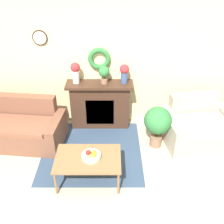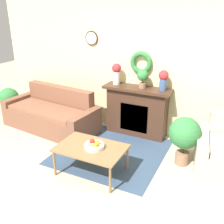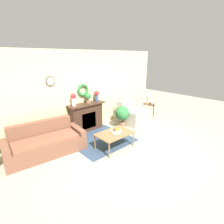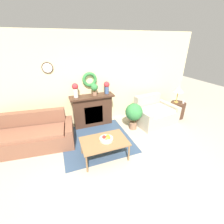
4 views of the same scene
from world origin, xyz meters
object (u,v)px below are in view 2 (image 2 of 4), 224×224
(couch_left, at_px, (52,115))
(potted_plant_floor_by_loveseat, at_px, (185,135))
(vase_on_mantel_right, at_px, (163,79))
(potted_plant_on_mantel, at_px, (143,77))
(fruit_bowl, at_px, (94,145))
(coffee_table, at_px, (91,149))
(potted_plant_floor_by_couch, at_px, (9,99))
(vase_on_mantel_left, at_px, (117,72))
(fireplace, at_px, (137,111))

(couch_left, xyz_separation_m, potted_plant_floor_by_loveseat, (2.76, -0.17, 0.23))
(vase_on_mantel_right, bearing_deg, potted_plant_on_mantel, -177.03)
(potted_plant_on_mantel, bearing_deg, fruit_bowl, -96.17)
(fruit_bowl, height_order, potted_plant_on_mantel, potted_plant_on_mantel)
(potted_plant_floor_by_loveseat, bearing_deg, coffee_table, -144.02)
(vase_on_mantel_right, bearing_deg, couch_left, -166.35)
(potted_plant_on_mantel, bearing_deg, couch_left, -164.14)
(coffee_table, height_order, potted_plant_floor_by_couch, potted_plant_floor_by_couch)
(fruit_bowl, height_order, vase_on_mantel_left, vase_on_mantel_left)
(potted_plant_floor_by_loveseat, bearing_deg, couch_left, 176.44)
(fireplace, height_order, coffee_table, fireplace)
(coffee_table, xyz_separation_m, potted_plant_on_mantel, (0.22, 1.55, 0.78))
(potted_plant_on_mantel, distance_m, potted_plant_floor_by_couch, 3.14)
(vase_on_mantel_right, distance_m, potted_plant_floor_by_loveseat, 1.13)
(potted_plant_on_mantel, relative_size, potted_plant_floor_by_couch, 0.51)
(couch_left, bearing_deg, vase_on_mantel_left, 29.08)
(vase_on_mantel_left, relative_size, vase_on_mantel_right, 1.10)
(couch_left, height_order, vase_on_mantel_right, vase_on_mantel_right)
(potted_plant_floor_by_loveseat, bearing_deg, vase_on_mantel_left, 155.26)
(potted_plant_floor_by_couch, distance_m, potted_plant_floor_by_loveseat, 4.00)
(potted_plant_on_mantel, bearing_deg, fireplace, 171.18)
(vase_on_mantel_left, bearing_deg, couch_left, -157.03)
(vase_on_mantel_right, bearing_deg, coffee_table, -111.17)
(coffee_table, relative_size, potted_plant_floor_by_loveseat, 1.25)
(fireplace, height_order, fruit_bowl, fireplace)
(vase_on_mantel_right, bearing_deg, potted_plant_floor_by_loveseat, -49.82)
(potted_plant_on_mantel, height_order, potted_plant_floor_by_couch, potted_plant_on_mantel)
(couch_left, bearing_deg, potted_plant_floor_by_loveseat, 2.55)
(coffee_table, bearing_deg, fruit_bowl, 5.77)
(fireplace, relative_size, fruit_bowl, 4.32)
(fruit_bowl, distance_m, potted_plant_on_mantel, 1.70)
(vase_on_mantel_left, xyz_separation_m, potted_plant_floor_by_loveseat, (1.52, -0.70, -0.69))
(fireplace, bearing_deg, fruit_bowl, -92.75)
(potted_plant_floor_by_couch, bearing_deg, coffee_table, -21.30)
(couch_left, relative_size, vase_on_mantel_left, 5.11)
(coffee_table, xyz_separation_m, potted_plant_floor_by_loveseat, (1.20, 0.87, 0.12))
(couch_left, height_order, coffee_table, couch_left)
(fireplace, relative_size, potted_plant_on_mantel, 3.74)
(fireplace, bearing_deg, coffee_table, -94.77)
(fruit_bowl, bearing_deg, coffee_table, -174.23)
(fireplace, distance_m, fruit_bowl, 1.56)
(couch_left, distance_m, potted_plant_on_mantel, 2.06)
(vase_on_mantel_left, distance_m, vase_on_mantel_right, 0.93)
(vase_on_mantel_left, bearing_deg, vase_on_mantel_right, 0.00)
(fireplace, bearing_deg, potted_plant_on_mantel, -8.82)
(couch_left, relative_size, coffee_table, 2.05)
(coffee_table, height_order, fruit_bowl, fruit_bowl)
(potted_plant_on_mantel, bearing_deg, vase_on_mantel_right, 2.97)
(vase_on_mantel_right, relative_size, potted_plant_on_mantel, 1.07)
(fireplace, xyz_separation_m, vase_on_mantel_left, (-0.45, 0.01, 0.72))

